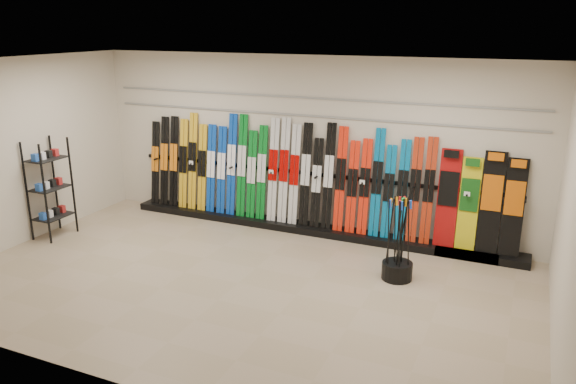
% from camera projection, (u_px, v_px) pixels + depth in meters
% --- Properties ---
extents(floor, '(8.00, 8.00, 0.00)m').
position_uv_depth(floor, '(238.00, 283.00, 7.86)').
color(floor, tan).
rests_on(floor, ground).
extents(back_wall, '(8.00, 0.00, 8.00)m').
position_uv_depth(back_wall, '(306.00, 144.00, 9.62)').
color(back_wall, beige).
rests_on(back_wall, floor).
extents(left_wall, '(0.00, 5.00, 5.00)m').
position_uv_depth(left_wall, '(16.00, 153.00, 8.97)').
color(left_wall, beige).
rests_on(left_wall, floor).
extents(right_wall, '(0.00, 5.00, 5.00)m').
position_uv_depth(right_wall, '(570.00, 221.00, 5.89)').
color(right_wall, beige).
rests_on(right_wall, floor).
extents(ceiling, '(8.00, 8.00, 0.00)m').
position_uv_depth(ceiling, '(232.00, 65.00, 6.99)').
color(ceiling, silver).
rests_on(ceiling, back_wall).
extents(ski_rack_base, '(8.00, 0.40, 0.12)m').
position_uv_depth(ski_rack_base, '(312.00, 229.00, 9.76)').
color(ski_rack_base, black).
rests_on(ski_rack_base, floor).
extents(skis, '(5.38, 0.26, 1.83)m').
position_uv_depth(skis, '(278.00, 174.00, 9.81)').
color(skis, black).
rests_on(skis, ski_rack_base).
extents(snowboards, '(1.27, 0.24, 1.55)m').
position_uv_depth(snowboards, '(479.00, 203.00, 8.55)').
color(snowboards, '#990C0C').
rests_on(snowboards, ski_rack_base).
extents(accessory_rack, '(0.40, 0.60, 1.67)m').
position_uv_depth(accessory_rack, '(50.00, 189.00, 9.38)').
color(accessory_rack, black).
rests_on(accessory_rack, floor).
extents(pole_bin, '(0.43, 0.43, 0.25)m').
position_uv_depth(pole_bin, '(397.00, 271.00, 7.97)').
color(pole_bin, black).
rests_on(pole_bin, floor).
extents(ski_poles, '(0.35, 0.29, 1.18)m').
position_uv_depth(ski_poles, '(398.00, 239.00, 7.82)').
color(ski_poles, black).
rests_on(ski_poles, pole_bin).
extents(slatwall_rail_0, '(7.60, 0.02, 0.03)m').
position_uv_depth(slatwall_rail_0, '(306.00, 116.00, 9.46)').
color(slatwall_rail_0, gray).
rests_on(slatwall_rail_0, back_wall).
extents(slatwall_rail_1, '(7.60, 0.02, 0.03)m').
position_uv_depth(slatwall_rail_1, '(306.00, 98.00, 9.37)').
color(slatwall_rail_1, gray).
rests_on(slatwall_rail_1, back_wall).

